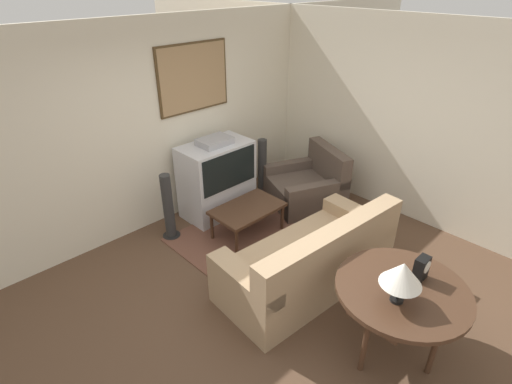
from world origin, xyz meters
The scene contains 13 objects.
ground_plane centered at (0.00, 0.00, 0.00)m, with size 12.00×12.00×0.00m, color brown.
wall_back centered at (0.01, 2.13, 1.36)m, with size 12.00×0.10×2.70m.
wall_right centered at (2.63, 0.00, 1.35)m, with size 0.06×12.00×2.70m.
area_rug centered at (0.64, 0.89, 0.01)m, with size 1.91×1.55×0.01m.
tv centered at (0.70, 1.70, 0.55)m, with size 1.00×0.60×1.16m.
couch centered at (0.44, -0.24, 0.32)m, with size 2.07×1.06×0.91m.
armchair centered at (1.85, 0.97, 0.27)m, with size 1.28×1.28×0.85m.
coffee_table centered at (0.62, 0.97, 0.38)m, with size 0.93×0.59×0.42m.
console_table centered at (0.31, -1.34, 0.67)m, with size 1.15×1.15×0.74m.
table_lamp centered at (0.13, -1.37, 1.02)m, with size 0.34×0.34×0.39m.
mantel_clock centered at (0.53, -1.37, 0.85)m, with size 0.15×0.10×0.22m.
speaker_tower_left centered at (-0.16, 1.64, 0.43)m, with size 0.23×0.23×0.92m.
speaker_tower_right centered at (1.56, 1.64, 0.43)m, with size 0.23×0.23×0.92m.
Camera 1 is at (-2.41, -2.32, 3.12)m, focal length 28.00 mm.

